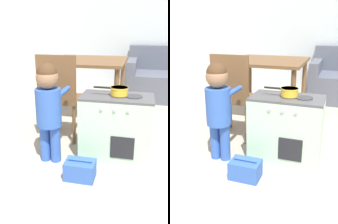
# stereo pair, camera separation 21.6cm
# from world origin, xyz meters

# --- Properties ---
(wall_back) EXTENTS (10.00, 0.06, 2.60)m
(wall_back) POSITION_xyz_m (0.00, 3.76, 1.30)
(wall_back) COLOR silver
(wall_back) RESTS_ON ground_plane
(play_kitchen) EXTENTS (0.61, 0.36, 0.59)m
(play_kitchen) POSITION_xyz_m (0.02, 1.08, 0.29)
(play_kitchen) COLOR #B2DBB7
(play_kitchen) RESTS_ON ground_plane
(toy_pot) EXTENTS (0.30, 0.15, 0.07)m
(toy_pot) POSITION_xyz_m (0.03, 1.08, 0.63)
(toy_pot) COLOR yellow
(toy_pot) RESTS_ON play_kitchen
(child_figure) EXTENTS (0.24, 0.36, 0.87)m
(child_figure) POSITION_xyz_m (-0.53, 0.88, 0.54)
(child_figure) COLOR #335BB7
(child_figure) RESTS_ON ground_plane
(toy_basket) EXTENTS (0.24, 0.16, 0.17)m
(toy_basket) POSITION_xyz_m (-0.21, 0.66, 0.07)
(toy_basket) COLOR #335BB2
(toy_basket) RESTS_ON ground_plane
(dining_table) EXTENTS (0.92, 0.93, 0.74)m
(dining_table) POSITION_xyz_m (-0.46, 2.13, 0.64)
(dining_table) COLOR brown
(dining_table) RESTS_ON ground_plane
(dining_chair_near) EXTENTS (0.39, 0.39, 0.89)m
(dining_chair_near) POSITION_xyz_m (-0.58, 1.33, 0.47)
(dining_chair_near) COLOR brown
(dining_chair_near) RESTS_ON ground_plane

